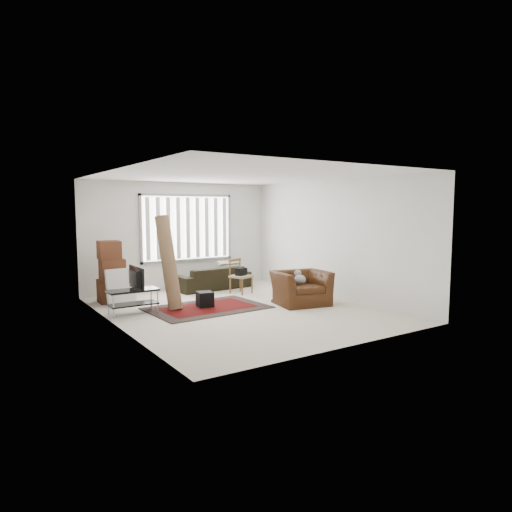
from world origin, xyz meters
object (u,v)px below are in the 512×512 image
Objects in this scene: armchair at (301,285)px; tv_stand at (133,296)px; sofa at (213,274)px; moving_boxes at (111,274)px; side_chair at (241,274)px.

tv_stand is at bearing 172.61° from armchair.
armchair reaches higher than sofa.
tv_stand is at bearing 27.45° from sofa.
moving_boxes is at bearing 154.67° from armchair.
side_chair is 0.65× the size of armchair.
moving_boxes is at bearing 148.47° from side_chair.
moving_boxes is 2.65m from sofa.
sofa is at bearing 31.66° from tv_stand.
side_chair is (0.28, -0.90, 0.09)m from sofa.
side_chair is at bearing 13.61° from tv_stand.
armchair is (3.33, -2.46, -0.22)m from moving_boxes.
side_chair reaches higher than sofa.
tv_stand is 3.48m from armchair.
tv_stand is at bearing -88.70° from moving_boxes.
moving_boxes reaches higher than sofa.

